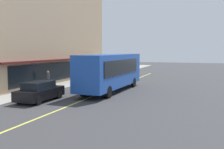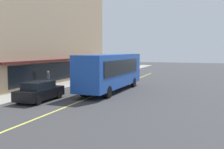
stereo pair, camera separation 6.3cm
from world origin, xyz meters
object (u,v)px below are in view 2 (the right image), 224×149
Objects in this scene: traffic_light at (102,60)px; car_black at (40,91)px; bus at (111,70)px; pedestrian_at_corner at (86,71)px; pedestrian_mid_block at (48,77)px.

traffic_light is 0.74× the size of car_black.
traffic_light is at bearing 26.33° from bus.
pedestrian_at_corner reaches higher than car_black.
traffic_light reaches higher than pedestrian_mid_block.
car_black is 2.57× the size of pedestrian_mid_block.
bus reaches higher than pedestrian_at_corner.
bus is at bearing -153.67° from traffic_light.
pedestrian_mid_block reaches higher than pedestrian_at_corner.
pedestrian_at_corner is (8.28, 6.65, -0.87)m from bus.
pedestrian_at_corner is at bearing 38.76° from bus.
pedestrian_mid_block is (-11.97, 0.96, -1.38)m from traffic_light.
pedestrian_mid_block is at bearing 95.67° from bus.
traffic_light is 1.97× the size of pedestrian_at_corner.
pedestrian_at_corner is at bearing 160.96° from traffic_light.
bus is 6.65m from pedestrian_mid_block.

